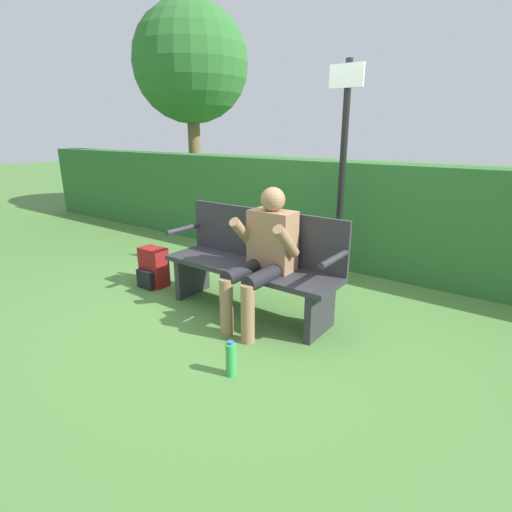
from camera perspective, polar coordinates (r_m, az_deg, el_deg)
ground_plane at (r=3.76m, az=-0.95°, el=-7.92°), size 40.00×40.00×0.00m
hedge_back at (r=5.04m, az=11.45°, el=5.93°), size 12.00×0.40×1.27m
park_bench at (r=3.64m, az=-0.31°, el=-0.88°), size 1.70×0.48×0.93m
person_seated at (r=3.35m, az=1.17°, el=0.71°), size 0.53×0.66×1.17m
backpack at (r=4.44m, az=-14.50°, el=-1.67°), size 0.30×0.24×0.42m
water_bottle at (r=2.82m, az=-3.60°, el=-14.50°), size 0.07×0.07×0.26m
signpost at (r=4.33m, az=12.26°, el=12.68°), size 0.35×0.09×2.28m
tree at (r=8.62m, az=-9.28°, el=25.39°), size 2.23×2.23×3.96m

